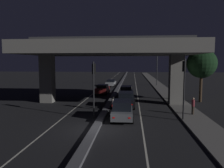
# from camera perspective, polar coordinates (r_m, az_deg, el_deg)

# --- Properties ---
(ground_plane) EXTENTS (200.00, 200.00, 0.00)m
(ground_plane) POSITION_cam_1_polar(r_m,az_deg,el_deg) (17.49, -4.38, -11.85)
(ground_plane) COLOR black
(lane_line_left_inner) EXTENTS (0.12, 126.00, 0.00)m
(lane_line_left_inner) POSITION_cam_1_polar(r_m,az_deg,el_deg) (52.11, -1.89, -0.07)
(lane_line_left_inner) COLOR beige
(lane_line_left_inner) RESTS_ON ground_plane
(lane_line_right_inner) EXTENTS (0.12, 126.00, 0.00)m
(lane_line_right_inner) POSITION_cam_1_polar(r_m,az_deg,el_deg) (51.70, 6.25, -0.15)
(lane_line_right_inner) COLOR beige
(lane_line_right_inner) RESTS_ON ground_plane
(median_divider) EXTENTS (0.65, 126.00, 0.23)m
(median_divider) POSITION_cam_1_polar(r_m,az_deg,el_deg) (51.76, 2.17, 0.01)
(median_divider) COLOR #4C4C51
(median_divider) RESTS_ON ground_plane
(sidewalk_right) EXTENTS (2.64, 126.00, 0.12)m
(sidewalk_right) POSITION_cam_1_polar(r_m,az_deg,el_deg) (45.11, 12.73, -1.04)
(sidewalk_right) COLOR #5B5956
(sidewalk_right) RESTS_ON ground_plane
(elevated_overpass) EXTENTS (21.09, 12.19, 8.52)m
(elevated_overpass) POSITION_cam_1_polar(r_m,az_deg,el_deg) (27.82, -0.54, 8.54)
(elevated_overpass) COLOR slate
(elevated_overpass) RESTS_ON ground_plane
(traffic_light_left_of_median) EXTENTS (0.30, 0.49, 5.33)m
(traffic_light_left_of_median) POSITION_cam_1_polar(r_m,az_deg,el_deg) (20.32, -4.80, 1.05)
(traffic_light_left_of_median) COLOR black
(traffic_light_left_of_median) RESTS_ON ground_plane
(traffic_light_right_of_median) EXTENTS (0.30, 0.49, 5.59)m
(traffic_light_right_of_median) POSITION_cam_1_polar(r_m,az_deg,el_deg) (20.51, 18.31, 1.29)
(traffic_light_right_of_median) COLOR black
(traffic_light_right_of_median) RESTS_ON ground_plane
(street_lamp) EXTENTS (2.41, 0.32, 7.10)m
(street_lamp) POSITION_cam_1_polar(r_m,az_deg,el_deg) (49.32, 11.24, 4.46)
(street_lamp) COLOR #2D2D30
(street_lamp) RESTS_ON ground_plane
(car_grey_lead) EXTENTS (2.07, 4.08, 1.78)m
(car_grey_lead) POSITION_cam_1_polar(r_m,az_deg,el_deg) (20.15, 2.68, -6.79)
(car_grey_lead) COLOR #515459
(car_grey_lead) RESTS_ON ground_plane
(car_black_second) EXTENTS (2.07, 3.99, 1.80)m
(car_black_second) POSITION_cam_1_polar(r_m,az_deg,el_deg) (25.65, 3.76, -4.03)
(car_black_second) COLOR black
(car_black_second) RESTS_ON ground_plane
(car_silver_third) EXTENTS (2.03, 4.33, 1.81)m
(car_silver_third) POSITION_cam_1_polar(r_m,az_deg,el_deg) (31.92, 3.76, -2.09)
(car_silver_third) COLOR gray
(car_silver_third) RESTS_ON ground_plane
(car_dark_red_lead_oncoming) EXTENTS (2.20, 4.22, 1.57)m
(car_dark_red_lead_oncoming) POSITION_cam_1_polar(r_m,az_deg,el_deg) (36.20, -2.54, -1.35)
(car_dark_red_lead_oncoming) COLOR #591414
(car_dark_red_lead_oncoming) RESTS_ON ground_plane
(car_silver_second_oncoming) EXTENTS (2.09, 4.85, 1.43)m
(car_silver_second_oncoming) POSITION_cam_1_polar(r_m,az_deg,el_deg) (47.75, -0.29, 0.31)
(car_silver_second_oncoming) COLOR gray
(car_silver_second_oncoming) RESTS_ON ground_plane
(motorcycle_red_filtering_near) EXTENTS (0.34, 1.83, 1.47)m
(motorcycle_red_filtering_near) POSITION_cam_1_polar(r_m,az_deg,el_deg) (24.15, 0.28, -5.37)
(motorcycle_red_filtering_near) COLOR black
(motorcycle_red_filtering_near) RESTS_ON ground_plane
(pedestrian_on_sidewalk) EXTENTS (0.30, 0.30, 1.68)m
(pedestrian_on_sidewalk) POSITION_cam_1_polar(r_m,az_deg,el_deg) (23.09, 20.41, -5.37)
(pedestrian_on_sidewalk) COLOR #2D261E
(pedestrian_on_sidewalk) RESTS_ON sidewalk_right
(roadside_tree_kerbside_near) EXTENTS (3.84, 3.84, 7.02)m
(roadside_tree_kerbside_near) POSITION_cam_1_polar(r_m,az_deg,el_deg) (30.92, 22.38, 4.93)
(roadside_tree_kerbside_near) COLOR #38281C
(roadside_tree_kerbside_near) RESTS_ON ground_plane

